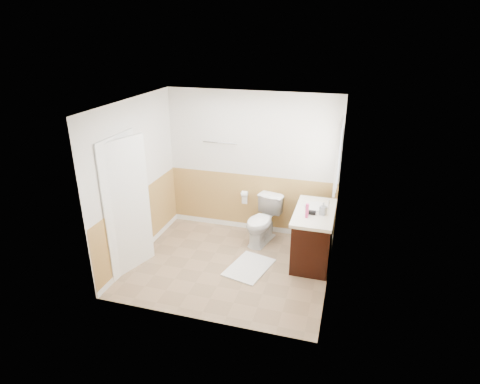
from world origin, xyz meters
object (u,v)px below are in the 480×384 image
(bath_mat, at_px, (249,267))
(vanity_cabinet, at_px, (313,237))
(toilet, at_px, (262,221))
(soap_dispenser, at_px, (323,209))
(lotion_bottle, at_px, (307,211))

(bath_mat, bearing_deg, vanity_cabinet, 30.33)
(toilet, bearing_deg, soap_dispenser, -9.07)
(toilet, bearing_deg, vanity_cabinet, -6.79)
(toilet, distance_m, lotion_bottle, 1.14)
(toilet, xyz_separation_m, lotion_bottle, (0.80, -0.60, 0.57))
(bath_mat, relative_size, soap_dispenser, 4.11)
(bath_mat, height_order, lotion_bottle, lotion_bottle)
(bath_mat, distance_m, soap_dispenser, 1.45)
(soap_dispenser, bearing_deg, bath_mat, -156.94)
(soap_dispenser, bearing_deg, lotion_bottle, -142.52)
(toilet, xyz_separation_m, soap_dispenser, (1.02, -0.43, 0.55))
(lotion_bottle, height_order, soap_dispenser, lotion_bottle)
(lotion_bottle, xyz_separation_m, soap_dispenser, (0.22, 0.17, -0.01))
(vanity_cabinet, relative_size, soap_dispenser, 5.65)
(bath_mat, bearing_deg, toilet, 90.00)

